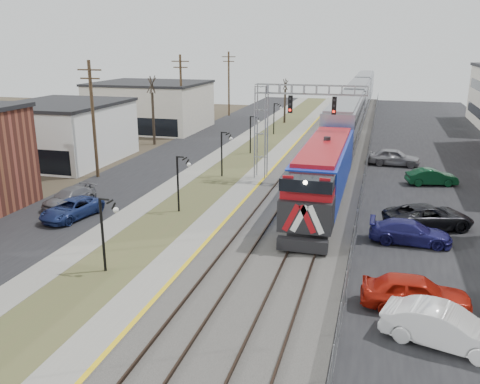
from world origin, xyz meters
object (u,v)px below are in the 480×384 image
at_px(signal_gantry, 282,116).
at_px(car_lot_b, 445,328).
at_px(train, 354,108).
at_px(car_lot_a, 415,294).

relative_size(signal_gantry, car_lot_b, 1.89).
height_order(train, car_lot_b, train).
distance_m(train, car_lot_b, 51.94).
distance_m(car_lot_a, car_lot_b, 2.78).
xyz_separation_m(car_lot_a, car_lot_b, (0.95, -2.61, -0.02)).
distance_m(train, signal_gantry, 29.49).
relative_size(signal_gantry, car_lot_a, 1.92).
height_order(signal_gantry, car_lot_b, signal_gantry).
bearing_deg(car_lot_b, car_lot_a, 35.97).
bearing_deg(car_lot_b, train, 23.26).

